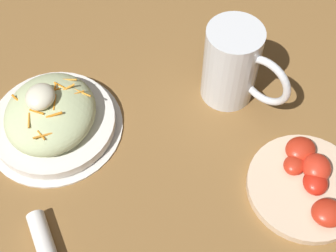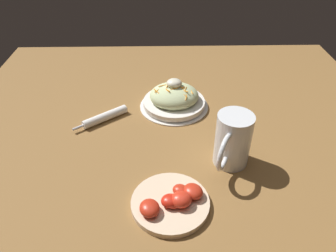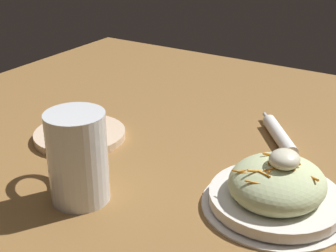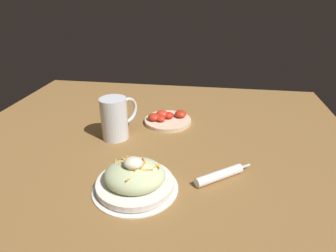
{
  "view_description": "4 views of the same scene",
  "coord_description": "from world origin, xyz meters",
  "px_view_note": "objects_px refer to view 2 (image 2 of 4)",
  "views": [
    {
      "loc": [
        0.39,
        0.1,
        0.68
      ],
      "look_at": [
        0.0,
        0.01,
        0.08
      ],
      "focal_mm": 50.13,
      "sensor_mm": 36.0,
      "label": 1
    },
    {
      "loc": [
        0.04,
        0.74,
        0.61
      ],
      "look_at": [
        0.02,
        -0.0,
        0.06
      ],
      "focal_mm": 34.56,
      "sensor_mm": 36.0,
      "label": 2
    },
    {
      "loc": [
        -0.63,
        -0.39,
        0.43
      ],
      "look_at": [
        0.01,
        0.02,
        0.09
      ],
      "focal_mm": 51.4,
      "sensor_mm": 36.0,
      "label": 3
    },
    {
      "loc": [
        0.18,
        -0.8,
        0.5
      ],
      "look_at": [
        0.06,
        0.03,
        0.09
      ],
      "focal_mm": 30.91,
      "sensor_mm": 36.0,
      "label": 4
    }
  ],
  "objects_px": {
    "napkin_roll": "(105,117)",
    "beer_mug": "(232,143)",
    "salad_plate": "(174,99)",
    "tomato_plate": "(172,202)"
  },
  "relations": [
    {
      "from": "napkin_roll",
      "to": "beer_mug",
      "type": "bearing_deg",
      "value": 151.08
    },
    {
      "from": "salad_plate",
      "to": "beer_mug",
      "type": "bearing_deg",
      "value": 117.13
    },
    {
      "from": "beer_mug",
      "to": "tomato_plate",
      "type": "height_order",
      "value": "beer_mug"
    },
    {
      "from": "napkin_roll",
      "to": "tomato_plate",
      "type": "height_order",
      "value": "tomato_plate"
    },
    {
      "from": "beer_mug",
      "to": "salad_plate",
      "type": "bearing_deg",
      "value": -62.87
    },
    {
      "from": "tomato_plate",
      "to": "salad_plate",
      "type": "bearing_deg",
      "value": -92.5
    },
    {
      "from": "salad_plate",
      "to": "beer_mug",
      "type": "xyz_separation_m",
      "value": [
        -0.14,
        0.28,
        0.03
      ]
    },
    {
      "from": "salad_plate",
      "to": "tomato_plate",
      "type": "bearing_deg",
      "value": 87.5
    },
    {
      "from": "beer_mug",
      "to": "napkin_roll",
      "type": "bearing_deg",
      "value": -28.92
    },
    {
      "from": "salad_plate",
      "to": "tomato_plate",
      "type": "xyz_separation_m",
      "value": [
        0.02,
        0.43,
        -0.02
      ]
    }
  ]
}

